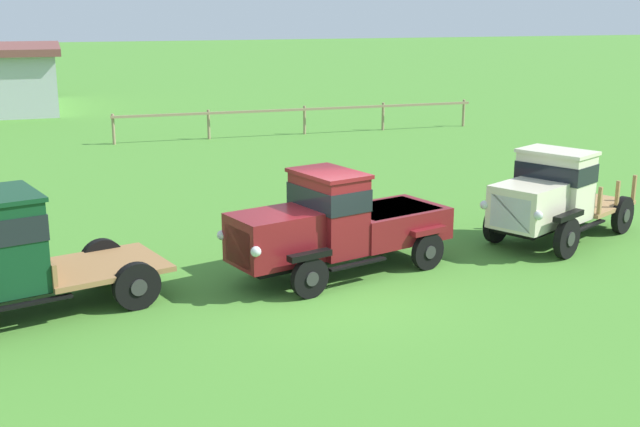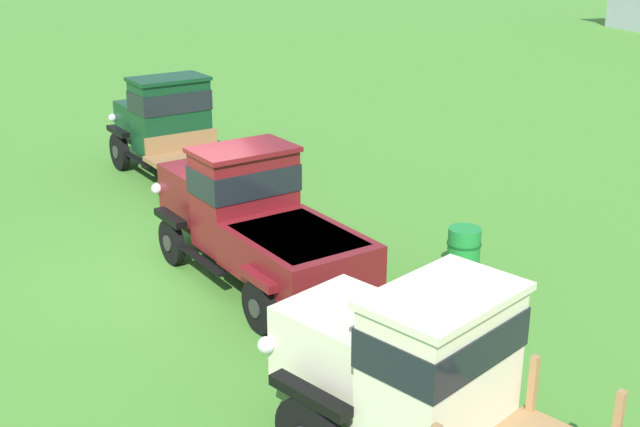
{
  "view_description": "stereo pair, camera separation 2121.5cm",
  "coord_description": "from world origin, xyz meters",
  "px_view_note": "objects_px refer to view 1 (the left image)",
  "views": [
    {
      "loc": [
        -4.94,
        -13.91,
        5.4
      ],
      "look_at": [
        0.39,
        2.22,
        1.0
      ],
      "focal_mm": 45.0,
      "sensor_mm": 36.0,
      "label": 1
    },
    {
      "loc": [
        12.38,
        -1.65,
        5.59
      ],
      "look_at": [
        0.39,
        2.22,
        1.0
      ],
      "focal_mm": 45.0,
      "sensor_mm": 36.0,
      "label": 2
    }
  ],
  "objects_px": {
    "vintage_truck_second_in_line": "(337,224)",
    "vintage_truck_midrow_center": "(550,196)",
    "oil_drum_near_fence": "(334,211)",
    "vintage_truck_foreground_near": "(0,256)"
  },
  "relations": [
    {
      "from": "vintage_truck_foreground_near",
      "to": "vintage_truck_second_in_line",
      "type": "xyz_separation_m",
      "value": [
        6.45,
        0.46,
        -0.08
      ]
    },
    {
      "from": "vintage_truck_foreground_near",
      "to": "vintage_truck_second_in_line",
      "type": "bearing_deg",
      "value": 4.06
    },
    {
      "from": "vintage_truck_second_in_line",
      "to": "oil_drum_near_fence",
      "type": "bearing_deg",
      "value": 71.54
    },
    {
      "from": "vintage_truck_midrow_center",
      "to": "vintage_truck_second_in_line",
      "type": "bearing_deg",
      "value": -174.22
    },
    {
      "from": "vintage_truck_foreground_near",
      "to": "vintage_truck_second_in_line",
      "type": "height_order",
      "value": "vintage_truck_foreground_near"
    },
    {
      "from": "vintage_truck_second_in_line",
      "to": "vintage_truck_midrow_center",
      "type": "relative_size",
      "value": 1.07
    },
    {
      "from": "vintage_truck_midrow_center",
      "to": "oil_drum_near_fence",
      "type": "distance_m",
      "value": 5.19
    },
    {
      "from": "oil_drum_near_fence",
      "to": "vintage_truck_foreground_near",
      "type": "bearing_deg",
      "value": -153.48
    },
    {
      "from": "vintage_truck_second_in_line",
      "to": "oil_drum_near_fence",
      "type": "xyz_separation_m",
      "value": [
        1.11,
        3.31,
        -0.64
      ]
    },
    {
      "from": "vintage_truck_foreground_near",
      "to": "vintage_truck_midrow_center",
      "type": "distance_m",
      "value": 11.94
    }
  ]
}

